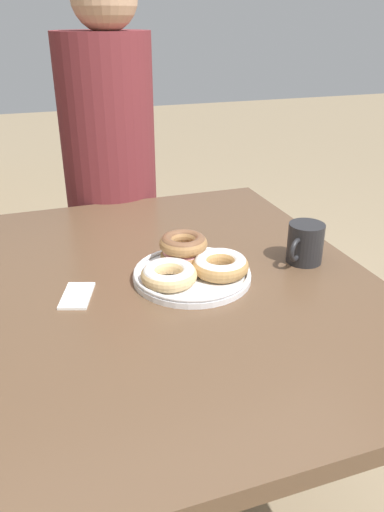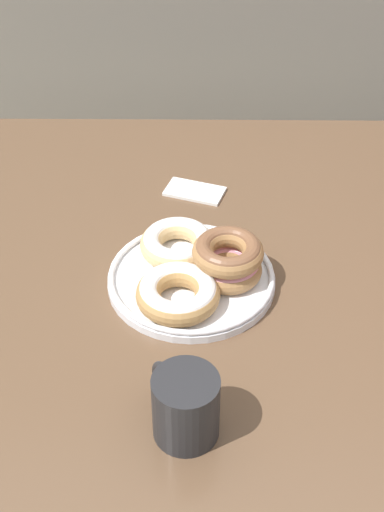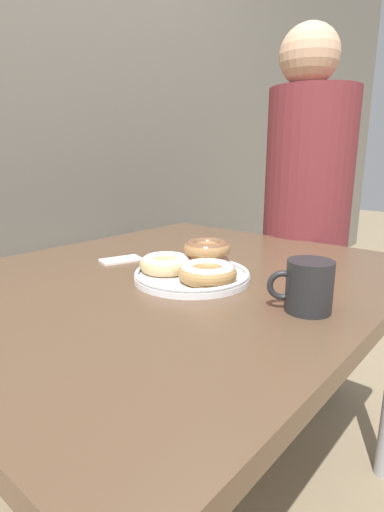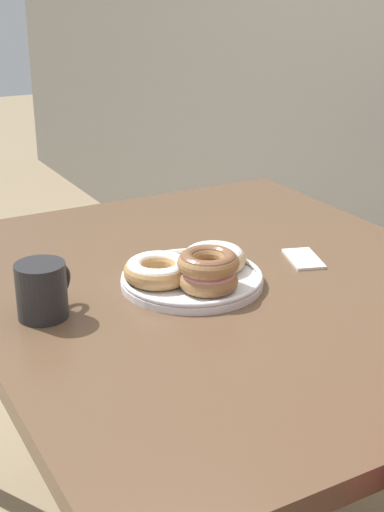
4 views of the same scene
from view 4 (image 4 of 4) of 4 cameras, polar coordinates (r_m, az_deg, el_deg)
The scene contains 4 objects.
dining_table at distance 1.45m, azimuth 2.63°, elevation -4.30°, with size 1.18×0.99×0.73m.
donut_plate at distance 1.38m, azimuth 0.11°, elevation -1.15°, with size 0.28×0.30×0.09m.
coffee_mug at distance 1.28m, azimuth -11.87°, elevation -2.64°, with size 0.10×0.12×0.10m.
napkin at distance 1.54m, azimuth 8.91°, elevation -0.22°, with size 0.13×0.10×0.01m.
Camera 4 is at (1.11, -0.40, 1.30)m, focal length 50.00 mm.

